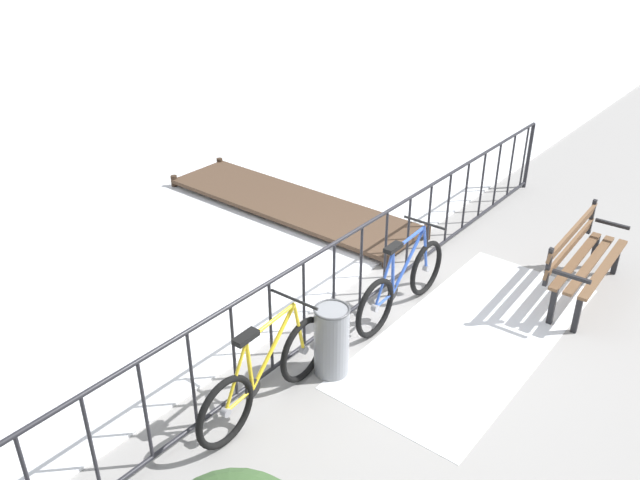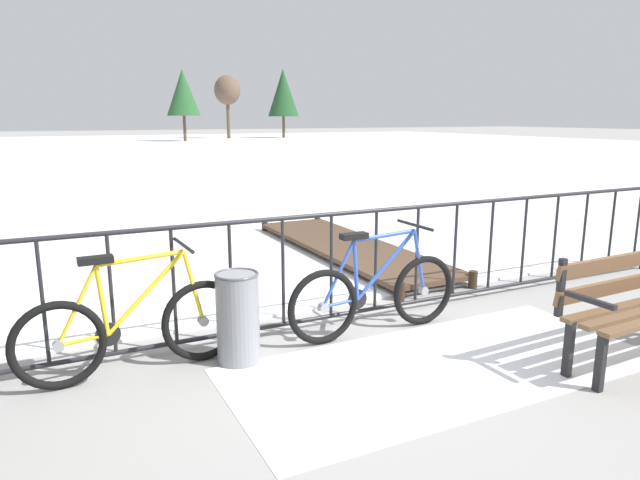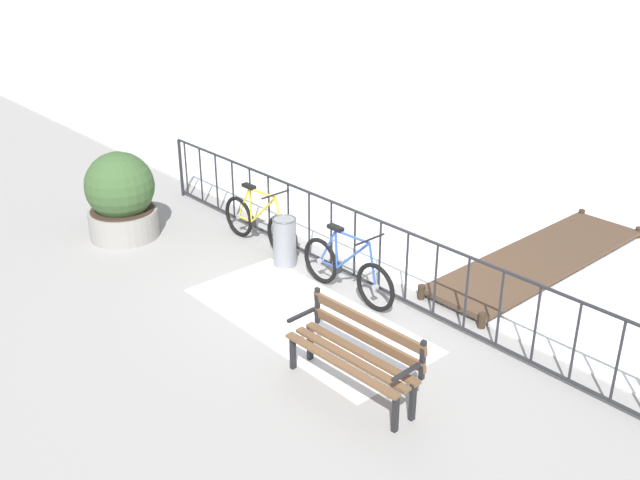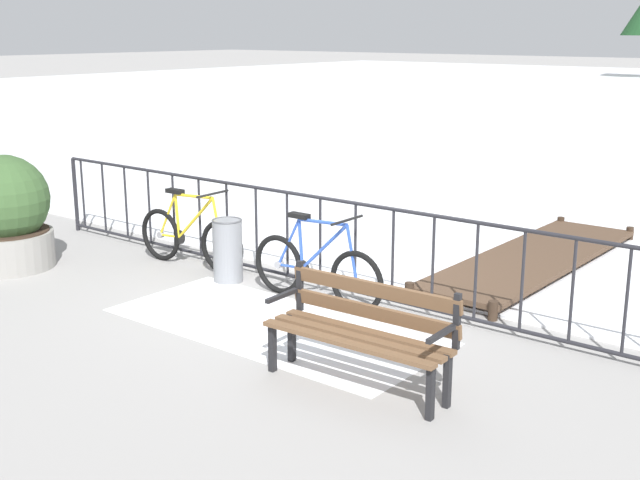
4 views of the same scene
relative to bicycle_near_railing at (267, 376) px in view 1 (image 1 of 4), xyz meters
The scene contains 8 objects.
ground_plane 1.86m from the bicycle_near_railing, ahead, with size 160.00×160.00×0.00m, color gray.
snow_patch 2.39m from the bicycle_near_railing, 22.95° to the right, with size 3.41×1.51×0.01m, color white.
railing_fence 1.84m from the bicycle_near_railing, ahead, with size 9.06×0.06×1.07m.
bicycle_near_railing is the anchor object (origin of this frame).
bicycle_second 2.05m from the bicycle_near_railing, ahead, with size 1.71×0.52×0.97m.
park_bench 3.95m from the bicycle_near_railing, 22.12° to the right, with size 1.62×0.54×0.89m.
trash_bin 0.78m from the bicycle_near_railing, ahead, with size 0.35×0.35×0.73m.
wooden_dock 4.20m from the bicycle_near_railing, 38.36° to the left, with size 1.10×4.14×0.20m.
Camera 1 is at (-5.03, -3.48, 4.11)m, focal length 36.53 mm.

